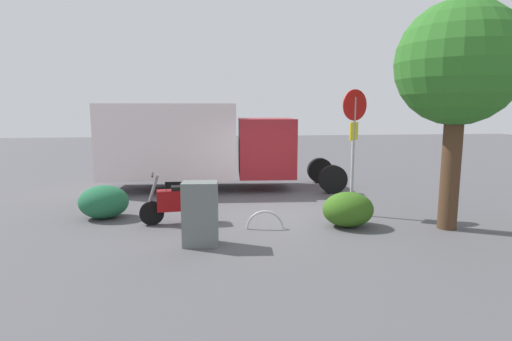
% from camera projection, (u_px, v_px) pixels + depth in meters
% --- Properties ---
extents(ground_plane, '(60.00, 60.00, 0.00)m').
position_uv_depth(ground_plane, '(275.00, 214.00, 10.48)').
color(ground_plane, '#4F4E52').
extents(box_truck_near, '(7.96, 2.72, 2.83)m').
position_uv_depth(box_truck_near, '(200.00, 142.00, 13.44)').
color(box_truck_near, black).
rests_on(box_truck_near, ground).
extents(motorcycle, '(1.81, 0.55, 1.20)m').
position_uv_depth(motorcycle, '(181.00, 202.00, 9.52)').
color(motorcycle, black).
rests_on(motorcycle, ground).
extents(stop_sign, '(0.71, 0.33, 3.14)m').
position_uv_depth(stop_sign, '(354.00, 132.00, 10.06)').
color(stop_sign, '#9E9EA3').
rests_on(stop_sign, ground).
extents(street_tree, '(2.64, 2.64, 4.95)m').
position_uv_depth(street_tree, '(458.00, 66.00, 8.65)').
color(street_tree, '#47301E').
rests_on(street_tree, ground).
extents(utility_cabinet, '(0.72, 0.51, 1.27)m').
position_uv_depth(utility_cabinet, '(200.00, 214.00, 7.98)').
color(utility_cabinet, slate).
rests_on(utility_cabinet, ground).
extents(bike_rack_hoop, '(0.85, 0.12, 0.85)m').
position_uv_depth(bike_rack_hoop, '(265.00, 229.00, 9.14)').
color(bike_rack_hoop, '#B7B7BC').
rests_on(bike_rack_hoop, ground).
extents(shrub_near_sign, '(1.17, 0.96, 0.80)m').
position_uv_depth(shrub_near_sign, '(348.00, 209.00, 9.27)').
color(shrub_near_sign, '#315C18').
rests_on(shrub_near_sign, ground).
extents(shrub_mid_verge, '(1.20, 0.98, 0.82)m').
position_uv_depth(shrub_mid_verge, '(104.00, 202.00, 9.99)').
color(shrub_mid_verge, '#20603C').
rests_on(shrub_mid_verge, ground).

